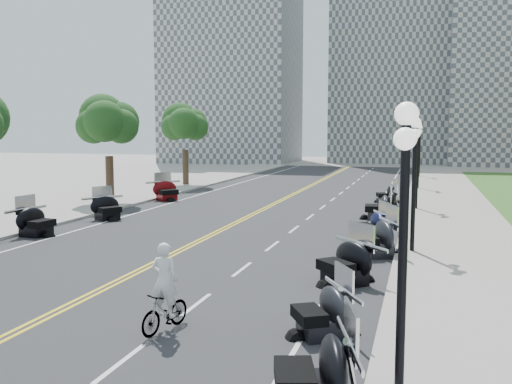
# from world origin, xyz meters

# --- Properties ---
(ground) EXTENTS (160.00, 160.00, 0.00)m
(ground) POSITION_xyz_m (0.00, 0.00, 0.00)
(ground) COLOR gray
(road) EXTENTS (16.00, 90.00, 0.01)m
(road) POSITION_xyz_m (0.00, 10.00, 0.00)
(road) COLOR #333335
(road) RESTS_ON ground
(centerline_yellow_a) EXTENTS (0.12, 90.00, 0.00)m
(centerline_yellow_a) POSITION_xyz_m (-0.12, 10.00, 0.01)
(centerline_yellow_a) COLOR yellow
(centerline_yellow_a) RESTS_ON road
(centerline_yellow_b) EXTENTS (0.12, 90.00, 0.00)m
(centerline_yellow_b) POSITION_xyz_m (0.12, 10.00, 0.01)
(centerline_yellow_b) COLOR yellow
(centerline_yellow_b) RESTS_ON road
(edge_line_north) EXTENTS (0.12, 90.00, 0.00)m
(edge_line_north) POSITION_xyz_m (6.40, 10.00, 0.01)
(edge_line_north) COLOR white
(edge_line_north) RESTS_ON road
(edge_line_south) EXTENTS (0.12, 90.00, 0.00)m
(edge_line_south) POSITION_xyz_m (-6.40, 10.00, 0.01)
(edge_line_south) COLOR white
(edge_line_south) RESTS_ON road
(lane_dash_4) EXTENTS (0.12, 2.00, 0.00)m
(lane_dash_4) POSITION_xyz_m (3.20, -8.00, 0.01)
(lane_dash_4) COLOR white
(lane_dash_4) RESTS_ON road
(lane_dash_5) EXTENTS (0.12, 2.00, 0.00)m
(lane_dash_5) POSITION_xyz_m (3.20, -4.00, 0.01)
(lane_dash_5) COLOR white
(lane_dash_5) RESTS_ON road
(lane_dash_6) EXTENTS (0.12, 2.00, 0.00)m
(lane_dash_6) POSITION_xyz_m (3.20, 0.00, 0.01)
(lane_dash_6) COLOR white
(lane_dash_6) RESTS_ON road
(lane_dash_7) EXTENTS (0.12, 2.00, 0.00)m
(lane_dash_7) POSITION_xyz_m (3.20, 4.00, 0.01)
(lane_dash_7) COLOR white
(lane_dash_7) RESTS_ON road
(lane_dash_8) EXTENTS (0.12, 2.00, 0.00)m
(lane_dash_8) POSITION_xyz_m (3.20, 8.00, 0.01)
(lane_dash_8) COLOR white
(lane_dash_8) RESTS_ON road
(lane_dash_9) EXTENTS (0.12, 2.00, 0.00)m
(lane_dash_9) POSITION_xyz_m (3.20, 12.00, 0.01)
(lane_dash_9) COLOR white
(lane_dash_9) RESTS_ON road
(lane_dash_10) EXTENTS (0.12, 2.00, 0.00)m
(lane_dash_10) POSITION_xyz_m (3.20, 16.00, 0.01)
(lane_dash_10) COLOR white
(lane_dash_10) RESTS_ON road
(lane_dash_11) EXTENTS (0.12, 2.00, 0.00)m
(lane_dash_11) POSITION_xyz_m (3.20, 20.00, 0.01)
(lane_dash_11) COLOR white
(lane_dash_11) RESTS_ON road
(lane_dash_12) EXTENTS (0.12, 2.00, 0.00)m
(lane_dash_12) POSITION_xyz_m (3.20, 24.00, 0.01)
(lane_dash_12) COLOR white
(lane_dash_12) RESTS_ON road
(lane_dash_13) EXTENTS (0.12, 2.00, 0.00)m
(lane_dash_13) POSITION_xyz_m (3.20, 28.00, 0.01)
(lane_dash_13) COLOR white
(lane_dash_13) RESTS_ON road
(lane_dash_14) EXTENTS (0.12, 2.00, 0.00)m
(lane_dash_14) POSITION_xyz_m (3.20, 32.00, 0.01)
(lane_dash_14) COLOR white
(lane_dash_14) RESTS_ON road
(lane_dash_15) EXTENTS (0.12, 2.00, 0.00)m
(lane_dash_15) POSITION_xyz_m (3.20, 36.00, 0.01)
(lane_dash_15) COLOR white
(lane_dash_15) RESTS_ON road
(lane_dash_16) EXTENTS (0.12, 2.00, 0.00)m
(lane_dash_16) POSITION_xyz_m (3.20, 40.00, 0.01)
(lane_dash_16) COLOR white
(lane_dash_16) RESTS_ON road
(lane_dash_17) EXTENTS (0.12, 2.00, 0.00)m
(lane_dash_17) POSITION_xyz_m (3.20, 44.00, 0.01)
(lane_dash_17) COLOR white
(lane_dash_17) RESTS_ON road
(lane_dash_18) EXTENTS (0.12, 2.00, 0.00)m
(lane_dash_18) POSITION_xyz_m (3.20, 48.00, 0.01)
(lane_dash_18) COLOR white
(lane_dash_18) RESTS_ON road
(lane_dash_19) EXTENTS (0.12, 2.00, 0.00)m
(lane_dash_19) POSITION_xyz_m (3.20, 52.00, 0.01)
(lane_dash_19) COLOR white
(lane_dash_19) RESTS_ON road
(sidewalk_north) EXTENTS (5.00, 90.00, 0.15)m
(sidewalk_north) POSITION_xyz_m (10.50, 10.00, 0.07)
(sidewalk_north) COLOR #9E9991
(sidewalk_north) RESTS_ON ground
(sidewalk_south) EXTENTS (5.00, 90.00, 0.15)m
(sidewalk_south) POSITION_xyz_m (-10.50, 10.00, 0.07)
(sidewalk_south) COLOR #9E9991
(sidewalk_south) RESTS_ON ground
(distant_block_a) EXTENTS (18.00, 14.00, 26.00)m
(distant_block_a) POSITION_xyz_m (-18.00, 62.00, 13.00)
(distant_block_a) COLOR gray
(distant_block_a) RESTS_ON ground
(distant_block_b) EXTENTS (16.00, 12.00, 30.00)m
(distant_block_b) POSITION_xyz_m (4.00, 68.00, 15.00)
(distant_block_b) COLOR gray
(distant_block_b) RESTS_ON ground
(street_lamp_1) EXTENTS (0.50, 1.20, 4.90)m
(street_lamp_1) POSITION_xyz_m (8.60, -8.00, 2.60)
(street_lamp_1) COLOR black
(street_lamp_1) RESTS_ON sidewalk_north
(street_lamp_2) EXTENTS (0.50, 1.20, 4.90)m
(street_lamp_2) POSITION_xyz_m (8.60, 4.00, 2.60)
(street_lamp_2) COLOR black
(street_lamp_2) RESTS_ON sidewalk_north
(street_lamp_3) EXTENTS (0.50, 1.20, 4.90)m
(street_lamp_3) POSITION_xyz_m (8.60, 16.00, 2.60)
(street_lamp_3) COLOR black
(street_lamp_3) RESTS_ON sidewalk_north
(street_lamp_4) EXTENTS (0.50, 1.20, 4.90)m
(street_lamp_4) POSITION_xyz_m (8.60, 28.00, 2.60)
(street_lamp_4) COLOR black
(street_lamp_4) RESTS_ON sidewalk_north
(street_lamp_5) EXTENTS (0.50, 1.20, 4.90)m
(street_lamp_5) POSITION_xyz_m (8.60, 40.00, 2.60)
(street_lamp_5) COLOR black
(street_lamp_5) RESTS_ON sidewalk_north
(tree_3) EXTENTS (4.80, 4.80, 9.20)m
(tree_3) POSITION_xyz_m (-10.00, 14.00, 4.75)
(tree_3) COLOR #235619
(tree_3) RESTS_ON sidewalk_south
(tree_4) EXTENTS (4.80, 4.80, 9.20)m
(tree_4) POSITION_xyz_m (-10.00, 26.00, 4.75)
(tree_4) COLOR #235619
(tree_4) RESTS_ON sidewalk_south
(motorcycle_n_3) EXTENTS (2.56, 2.56, 1.44)m
(motorcycle_n_3) POSITION_xyz_m (7.27, -8.81, 0.72)
(motorcycle_n_3) COLOR black
(motorcycle_n_3) RESTS_ON road
(motorcycle_n_4) EXTENTS (2.53, 2.53, 1.29)m
(motorcycle_n_4) POSITION_xyz_m (6.80, -5.39, 0.65)
(motorcycle_n_4) COLOR black
(motorcycle_n_4) RESTS_ON road
(motorcycle_n_5) EXTENTS (2.99, 2.99, 1.48)m
(motorcycle_n_5) POSITION_xyz_m (6.73, -0.88, 0.74)
(motorcycle_n_5) COLOR black
(motorcycle_n_5) RESTS_ON road
(motorcycle_n_6) EXTENTS (2.90, 2.90, 1.55)m
(motorcycle_n_6) POSITION_xyz_m (7.29, 3.23, 0.77)
(motorcycle_n_6) COLOR black
(motorcycle_n_6) RESTS_ON road
(motorcycle_n_7) EXTENTS (2.47, 2.47, 1.30)m
(motorcycle_n_7) POSITION_xyz_m (6.86, 6.72, 0.65)
(motorcycle_n_7) COLOR black
(motorcycle_n_7) RESTS_ON road
(motorcycle_n_8) EXTENTS (2.29, 2.29, 1.50)m
(motorcycle_n_8) POSITION_xyz_m (6.77, 12.10, 0.75)
(motorcycle_n_8) COLOR black
(motorcycle_n_8) RESTS_ON road
(motorcycle_n_9) EXTENTS (2.08, 2.08, 1.24)m
(motorcycle_n_9) POSITION_xyz_m (6.97, 16.11, 0.62)
(motorcycle_n_9) COLOR black
(motorcycle_n_9) RESTS_ON road
(motorcycle_n_10) EXTENTS (2.18, 2.18, 1.24)m
(motorcycle_n_10) POSITION_xyz_m (6.73, 19.33, 0.62)
(motorcycle_n_10) COLOR black
(motorcycle_n_10) RESTS_ON road
(motorcycle_s_6) EXTENTS (2.31, 2.31, 1.44)m
(motorcycle_s_6) POSITION_xyz_m (-7.30, 3.22, 0.72)
(motorcycle_s_6) COLOR black
(motorcycle_s_6) RESTS_ON road
(motorcycle_s_7) EXTENTS (2.76, 2.76, 1.39)m
(motorcycle_s_7) POSITION_xyz_m (-6.72, 8.14, 0.70)
(motorcycle_s_7) COLOR black
(motorcycle_s_7) RESTS_ON road
(motorcycle_s_9) EXTENTS (2.99, 2.99, 1.49)m
(motorcycle_s_9) POSITION_xyz_m (-7.22, 16.37, 0.74)
(motorcycle_s_9) COLOR #590A0C
(motorcycle_s_9) RESTS_ON road
(bicycle) EXTENTS (0.84, 1.67, 0.96)m
(bicycle) POSITION_xyz_m (3.28, -6.08, 0.48)
(bicycle) COLOR #A51414
(bicycle) RESTS_ON road
(cyclist_rider) EXTENTS (0.64, 0.42, 1.74)m
(cyclist_rider) POSITION_xyz_m (3.28, -6.08, 1.83)
(cyclist_rider) COLOR white
(cyclist_rider) RESTS_ON bicycle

